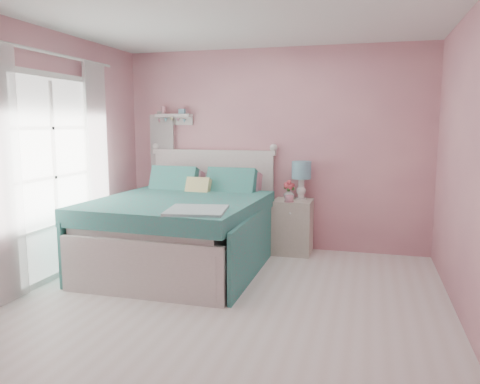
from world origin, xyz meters
The scene contains 13 objects.
floor centered at (0.00, 0.00, 0.00)m, with size 4.50×4.50×0.00m, color white.
room_shell centered at (0.00, 0.00, 1.58)m, with size 4.50×4.50×4.50m.
bed centered at (-0.81, 1.14, 0.42)m, with size 1.82×2.25×1.29m.
nightstand centered at (0.31, 2.00, 0.34)m, with size 0.47×0.47×0.68m.
table_lamp centered at (0.40, 2.07, 1.02)m, with size 0.24×0.24×0.48m.
vase centered at (0.25, 2.03, 0.76)m, with size 0.14×0.14×0.14m, color silver.
teacup centered at (0.29, 1.84, 0.73)m, with size 0.11×0.11×0.08m, color pink.
roses centered at (0.25, 2.03, 0.87)m, with size 0.14×0.11×0.12m.
wall_shelf centered at (-1.37, 2.19, 1.73)m, with size 0.50×0.15×0.25m.
hanging_dress centered at (-1.55, 2.18, 1.40)m, with size 0.34×0.03×0.72m, color white.
french_door centered at (-1.97, 0.40, 1.07)m, with size 0.04×1.32×2.16m.
curtain_near centered at (-1.92, -0.34, 1.18)m, with size 0.04×0.40×2.32m, color white.
curtain_far centered at (-1.92, 1.14, 1.18)m, with size 0.04×0.40×2.32m, color white.
Camera 1 is at (1.22, -3.78, 1.63)m, focal length 35.00 mm.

